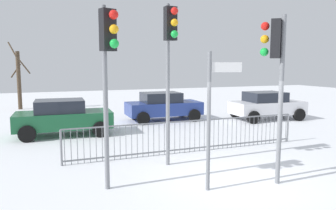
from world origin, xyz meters
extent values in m
plane|color=white|center=(0.00, 0.00, 0.00)|extent=(60.00, 60.00, 0.00)
cylinder|color=slate|center=(-1.17, 1.80, 2.27)|extent=(0.11, 0.11, 4.54)
cube|color=black|center=(-1.16, 1.63, 3.99)|extent=(0.33, 0.24, 0.90)
sphere|color=red|center=(-1.14, 1.38, 4.29)|extent=(0.20, 0.20, 0.20)
sphere|color=orange|center=(-1.14, 1.38, 3.99)|extent=(0.20, 0.20, 0.20)
sphere|color=green|center=(-1.14, 1.38, 3.69)|extent=(0.20, 0.20, 0.20)
cylinder|color=slate|center=(-3.15, 0.59, 2.09)|extent=(0.11, 0.11, 4.18)
cube|color=black|center=(-3.10, 0.43, 3.63)|extent=(0.38, 0.32, 0.90)
sphere|color=red|center=(-3.01, 0.20, 3.93)|extent=(0.20, 0.20, 0.20)
sphere|color=orange|center=(-3.01, 0.20, 3.63)|extent=(0.20, 0.20, 0.20)
sphere|color=green|center=(-3.01, 0.20, 3.33)|extent=(0.20, 0.20, 0.20)
cylinder|color=slate|center=(0.79, -0.57, 2.02)|extent=(0.11, 0.11, 4.03)
cube|color=black|center=(0.67, -0.46, 3.48)|extent=(0.38, 0.38, 0.90)
sphere|color=red|center=(0.48, -0.29, 3.78)|extent=(0.20, 0.20, 0.20)
sphere|color=orange|center=(0.48, -0.29, 3.48)|extent=(0.20, 0.20, 0.20)
sphere|color=green|center=(0.48, -0.29, 3.18)|extent=(0.20, 0.20, 0.20)
cylinder|color=slate|center=(-1.01, -0.33, 1.59)|extent=(0.09, 0.09, 3.18)
cube|color=white|center=(-0.62, -0.42, 2.83)|extent=(0.69, 0.18, 0.22)
cube|color=slate|center=(0.00, 2.79, 1.05)|extent=(8.10, 0.04, 0.04)
cube|color=slate|center=(0.00, 2.79, 0.12)|extent=(8.10, 0.04, 0.04)
cylinder|color=slate|center=(-3.96, 2.79, 0.53)|extent=(0.02, 0.02, 1.05)
cylinder|color=slate|center=(-3.78, 2.79, 0.53)|extent=(0.02, 0.02, 1.05)
cylinder|color=slate|center=(-3.60, 2.79, 0.53)|extent=(0.02, 0.02, 1.05)
cylinder|color=slate|center=(-3.42, 2.79, 0.53)|extent=(0.02, 0.02, 1.05)
cylinder|color=slate|center=(-3.24, 2.79, 0.53)|extent=(0.02, 0.02, 1.05)
cylinder|color=slate|center=(-3.06, 2.79, 0.53)|extent=(0.02, 0.02, 1.05)
cylinder|color=slate|center=(-2.88, 2.79, 0.53)|extent=(0.02, 0.02, 1.05)
cylinder|color=slate|center=(-2.70, 2.79, 0.53)|extent=(0.02, 0.02, 1.05)
cylinder|color=slate|center=(-2.52, 2.79, 0.53)|extent=(0.02, 0.02, 1.05)
cylinder|color=slate|center=(-2.34, 2.79, 0.53)|extent=(0.02, 0.02, 1.05)
cylinder|color=slate|center=(-2.16, 2.79, 0.53)|extent=(0.02, 0.02, 1.05)
cylinder|color=slate|center=(-1.98, 2.79, 0.53)|extent=(0.02, 0.02, 1.05)
cylinder|color=slate|center=(-1.80, 2.79, 0.53)|extent=(0.02, 0.02, 1.05)
cylinder|color=slate|center=(-1.62, 2.79, 0.53)|extent=(0.02, 0.02, 1.05)
cylinder|color=slate|center=(-1.44, 2.79, 0.53)|extent=(0.02, 0.02, 1.05)
cylinder|color=slate|center=(-1.26, 2.79, 0.53)|extent=(0.02, 0.02, 1.05)
cylinder|color=slate|center=(-1.08, 2.79, 0.53)|extent=(0.02, 0.02, 1.05)
cylinder|color=slate|center=(-0.90, 2.79, 0.53)|extent=(0.02, 0.02, 1.05)
cylinder|color=slate|center=(-0.72, 2.79, 0.53)|extent=(0.02, 0.02, 1.05)
cylinder|color=slate|center=(-0.54, 2.79, 0.53)|extent=(0.02, 0.02, 1.05)
cylinder|color=slate|center=(-0.36, 2.79, 0.53)|extent=(0.02, 0.02, 1.05)
cylinder|color=slate|center=(-0.18, 2.79, 0.53)|extent=(0.02, 0.02, 1.05)
cylinder|color=slate|center=(0.00, 2.79, 0.53)|extent=(0.02, 0.02, 1.05)
cylinder|color=slate|center=(0.18, 2.79, 0.53)|extent=(0.02, 0.02, 1.05)
cylinder|color=slate|center=(0.36, 2.79, 0.53)|extent=(0.02, 0.02, 1.05)
cylinder|color=slate|center=(0.54, 2.79, 0.53)|extent=(0.02, 0.02, 1.05)
cylinder|color=slate|center=(0.72, 2.79, 0.53)|extent=(0.02, 0.02, 1.05)
cylinder|color=slate|center=(0.90, 2.79, 0.53)|extent=(0.02, 0.02, 1.05)
cylinder|color=slate|center=(1.08, 2.79, 0.53)|extent=(0.02, 0.02, 1.05)
cylinder|color=slate|center=(1.26, 2.79, 0.53)|extent=(0.02, 0.02, 1.05)
cylinder|color=slate|center=(1.44, 2.79, 0.53)|extent=(0.02, 0.02, 1.05)
cylinder|color=slate|center=(1.62, 2.79, 0.53)|extent=(0.02, 0.02, 1.05)
cylinder|color=slate|center=(1.80, 2.79, 0.53)|extent=(0.02, 0.02, 1.05)
cylinder|color=slate|center=(1.98, 2.79, 0.53)|extent=(0.02, 0.02, 1.05)
cylinder|color=slate|center=(2.16, 2.79, 0.53)|extent=(0.02, 0.02, 1.05)
cylinder|color=slate|center=(2.34, 2.79, 0.53)|extent=(0.02, 0.02, 1.05)
cylinder|color=slate|center=(2.52, 2.79, 0.53)|extent=(0.02, 0.02, 1.05)
cylinder|color=slate|center=(2.70, 2.79, 0.53)|extent=(0.02, 0.02, 1.05)
cylinder|color=slate|center=(2.88, 2.79, 0.53)|extent=(0.02, 0.02, 1.05)
cylinder|color=slate|center=(3.06, 2.79, 0.53)|extent=(0.02, 0.02, 1.05)
cylinder|color=slate|center=(3.24, 2.79, 0.53)|extent=(0.02, 0.02, 1.05)
cylinder|color=slate|center=(3.42, 2.79, 0.53)|extent=(0.02, 0.02, 1.05)
cylinder|color=slate|center=(3.60, 2.79, 0.53)|extent=(0.02, 0.02, 1.05)
cylinder|color=slate|center=(3.78, 2.79, 0.53)|extent=(0.02, 0.02, 1.05)
cylinder|color=slate|center=(3.96, 2.79, 0.53)|extent=(0.02, 0.02, 1.05)
cylinder|color=slate|center=(-4.05, 2.79, 0.53)|extent=(0.06, 0.06, 1.05)
cylinder|color=slate|center=(4.05, 2.79, 0.53)|extent=(0.06, 0.06, 1.05)
cube|color=navy|center=(1.36, 8.88, 0.65)|extent=(3.84, 1.78, 0.65)
cube|color=#1E232D|center=(1.21, 8.89, 1.20)|extent=(1.93, 1.54, 0.55)
cylinder|color=black|center=(2.73, 9.70, 0.32)|extent=(0.64, 0.23, 0.64)
cylinder|color=black|center=(2.69, 8.00, 0.32)|extent=(0.64, 0.23, 0.64)
cylinder|color=black|center=(0.03, 9.76, 0.32)|extent=(0.64, 0.23, 0.64)
cylinder|color=black|center=(-0.01, 8.06, 0.32)|extent=(0.64, 0.23, 0.64)
cube|color=#195933|center=(-3.69, 7.04, 0.65)|extent=(3.87, 1.87, 0.65)
cube|color=#1E232D|center=(-3.84, 7.05, 1.20)|extent=(1.96, 1.58, 0.55)
cylinder|color=black|center=(-2.31, 7.83, 0.32)|extent=(0.65, 0.25, 0.64)
cylinder|color=black|center=(-2.38, 6.13, 0.32)|extent=(0.65, 0.25, 0.64)
cylinder|color=black|center=(-5.00, 7.95, 0.32)|extent=(0.65, 0.25, 0.64)
cylinder|color=black|center=(-5.08, 6.25, 0.32)|extent=(0.65, 0.25, 0.64)
cube|color=silver|center=(6.55, 7.18, 0.65)|extent=(3.90, 1.93, 0.65)
cube|color=#1E232D|center=(6.40, 7.19, 1.20)|extent=(1.99, 1.62, 0.55)
cylinder|color=black|center=(7.95, 7.94, 0.32)|extent=(0.65, 0.26, 0.64)
cylinder|color=black|center=(7.84, 6.25, 0.32)|extent=(0.65, 0.26, 0.64)
cylinder|color=black|center=(5.25, 8.11, 0.32)|extent=(0.65, 0.26, 0.64)
cylinder|color=black|center=(5.15, 6.41, 0.32)|extent=(0.65, 0.26, 0.64)
cylinder|color=#473828|center=(-5.85, 16.33, 1.87)|extent=(0.25, 0.25, 3.75)
cylinder|color=#473828|center=(-6.02, 16.62, 2.50)|extent=(0.67, 0.44, 0.92)
cylinder|color=#473828|center=(-6.14, 16.12, 3.87)|extent=(0.54, 0.67, 0.93)
cylinder|color=#473828|center=(-5.55, 15.95, 2.90)|extent=(0.87, 0.72, 1.22)
camera|label=1|loc=(-4.48, -6.73, 2.88)|focal=34.70mm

